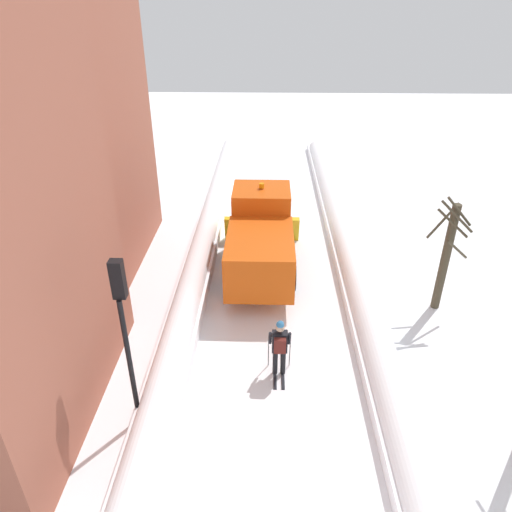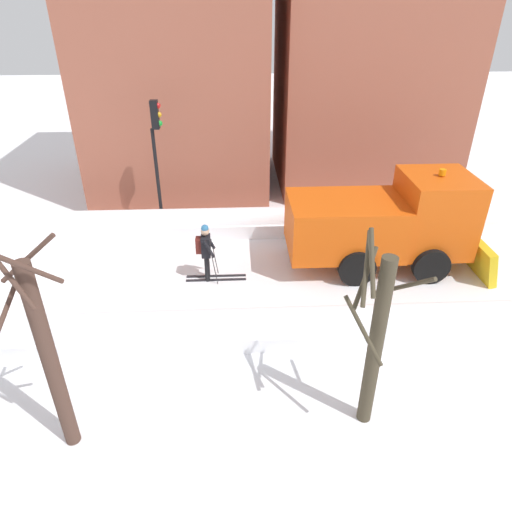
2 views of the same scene
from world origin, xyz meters
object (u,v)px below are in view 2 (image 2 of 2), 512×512
object	(u,v)px
plow_truck	(388,222)
bare_tree_near	(48,355)
skier	(206,250)
bare_tree_mid	(375,339)
traffic_light_pole	(157,143)

from	to	relation	value
plow_truck	bare_tree_near	size ratio (longest dim) A/B	1.35
skier	bare_tree_near	bearing A→B (deg)	-22.74
bare_tree_near	bare_tree_mid	bearing A→B (deg)	92.59
traffic_light_pole	bare_tree_near	xyz separation A→B (m)	(9.17, -0.69, -1.01)
skier	plow_truck	bearing A→B (deg)	96.49
skier	traffic_light_pole	size ratio (longest dim) A/B	0.40
traffic_light_pole	bare_tree_mid	distance (m)	10.30
bare_tree_mid	plow_truck	bearing A→B (deg)	160.51
bare_tree_near	skier	bearing A→B (deg)	157.26
bare_tree_mid	bare_tree_near	bearing A→B (deg)	-87.41
skier	traffic_light_pole	distance (m)	4.46
skier	bare_tree_near	distance (m)	6.23
skier	traffic_light_pole	xyz separation A→B (m)	(-3.52, -1.68, 2.17)
plow_truck	bare_tree_near	world-z (taller)	bare_tree_near
plow_truck	skier	size ratio (longest dim) A/B	3.31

